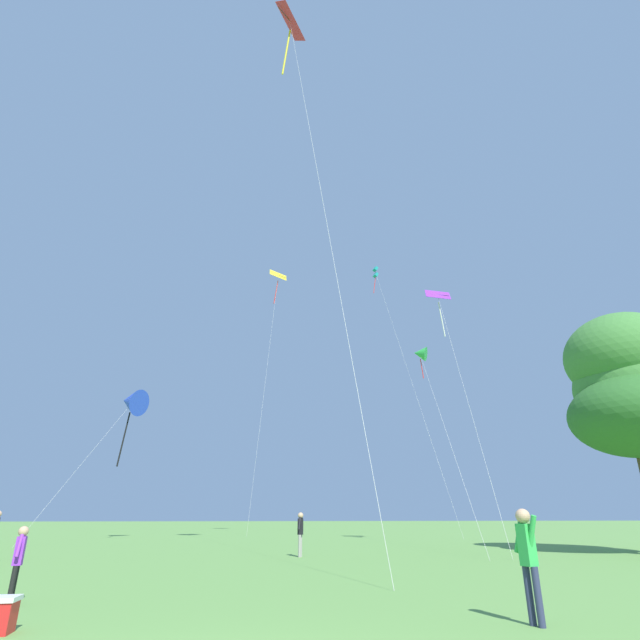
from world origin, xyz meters
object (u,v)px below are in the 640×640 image
Objects in this scene: kite_blue_delta at (131,402)px; kite_green_small at (420,354)px; kite_purple_streamer at (440,305)px; person_with_spool at (528,554)px; kite_yellow_diamond at (277,285)px; kite_red_high at (290,35)px; kite_teal_box at (376,275)px; person_child_small at (18,557)px; person_in_blue_jacket at (300,530)px; tree_left_oak at (633,388)px.

kite_green_small reaches higher than kite_blue_delta.
person_with_spool is (-9.12, -20.45, -13.32)m from kite_purple_streamer.
kite_green_small is 8.12× the size of person_with_spool.
kite_blue_delta is at bearing 108.83° from person_with_spool.
kite_yellow_diamond is 48.36m from person_with_spool.
kite_red_high reaches higher than kite_teal_box.
kite_green_small is at bearing 49.45° from person_child_small.
kite_red_high is 30.14m from person_with_spool.
person_in_blue_jacket is at bearing 94.40° from person_with_spool.
kite_teal_box is 37.50m from person_in_blue_jacket.
kite_purple_streamer is at bearing -96.48° from kite_teal_box.
kite_purple_streamer is 25.40m from kite_yellow_diamond.
kite_yellow_diamond is (-10.36, 2.99, -0.75)m from kite_teal_box.
tree_left_oak is at bearing -8.97° from kite_red_high.
kite_yellow_diamond is 21.25× the size of person_child_small.
kite_green_small is at bearing 115.34° from tree_left_oak.
person_in_blue_jacket is at bearing -115.81° from kite_teal_box.
person_with_spool is 1.21× the size of person_child_small.
kite_yellow_diamond reaches higher than person_child_small.
kite_blue_delta is 1.02× the size of tree_left_oak.
kite_yellow_diamond is (2.89, 28.16, -2.70)m from kite_red_high.
kite_teal_box is (13.25, 25.16, -1.96)m from kite_red_high.
kite_blue_delta reaches higher than person_with_spool.
kite_yellow_diamond is at bearing 88.82° from person_with_spool.
tree_left_oak is at bearing -64.66° from kite_green_small.
kite_purple_streamer is 21.87m from kite_teal_box.
person_in_blue_jacket is 0.15× the size of tree_left_oak.
person_in_blue_jacket reaches higher than person_child_small.
kite_blue_delta is 6.84× the size of person_with_spool.
kite_purple_streamer is at bearing 33.99° from person_in_blue_jacket.
kite_yellow_diamond is at bearing 41.25° from kite_blue_delta.
kite_yellow_diamond is 17.53× the size of person_with_spool.
kite_green_small is (10.34, 8.54, -16.18)m from kite_red_high.
kite_teal_box is at bearing 62.23° from kite_red_high.
kite_purple_streamer reaches higher than person_child_small.
kite_purple_streamer is 26.06m from person_with_spool.
person_in_blue_jacket is (-9.36, -8.75, -10.51)m from kite_green_small.
kite_red_high is 21.02m from kite_green_small.
kite_red_high is 2.92× the size of tree_left_oak.
kite_purple_streamer is 12.31× the size of person_child_small.
person_child_small is (-5.83, -10.36, -26.88)m from kite_red_high.
person_child_small is (-8.72, -38.52, -24.18)m from kite_yellow_diamond.
kite_purple_streamer is 1.52× the size of tree_left_oak.
kite_purple_streamer is 27.56m from person_child_small.
kite_purple_streamer is 3.46m from kite_green_small.
person_with_spool is at bearing -114.04° from kite_purple_streamer.
kite_blue_delta is at bearing 140.07° from tree_left_oak.
tree_left_oak is at bearing -39.93° from kite_blue_delta.
person_with_spool is at bearing -139.98° from tree_left_oak.
kite_teal_box is at bearing 64.19° from person_in_blue_jacket.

